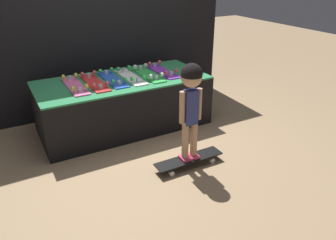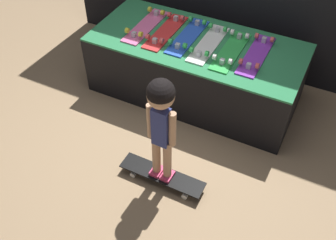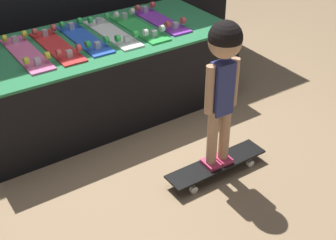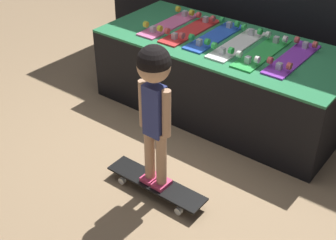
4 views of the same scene
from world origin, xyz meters
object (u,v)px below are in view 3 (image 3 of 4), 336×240
skateboard_purple_on_rack (160,19)px  skateboard_red_on_rack (57,45)px  skateboard_pink_on_rack (26,53)px  skateboard_green_on_rack (139,27)px  skateboard_blue_on_rack (84,38)px  child (223,69)px  skateboard_on_floor (216,165)px  skateboard_white_on_rack (112,32)px

skateboard_purple_on_rack → skateboard_red_on_rack: bearing=-178.6°
skateboard_pink_on_rack → skateboard_purple_on_rack: (1.17, 0.02, 0.00)m
skateboard_green_on_rack → skateboard_red_on_rack: bearing=178.2°
skateboard_blue_on_rack → skateboard_green_on_rack: same height
skateboard_pink_on_rack → child: bearing=-56.3°
skateboard_on_floor → skateboard_purple_on_rack: bearing=74.3°
skateboard_red_on_rack → skateboard_white_on_rack: (0.47, -0.01, 0.00)m
skateboard_pink_on_rack → skateboard_on_floor: skateboard_pink_on_rack is taller
child → skateboard_purple_on_rack: bearing=76.1°
skateboard_white_on_rack → skateboard_purple_on_rack: size_ratio=1.00×
skateboard_white_on_rack → child: 1.23m
skateboard_purple_on_rack → child: 1.30m
skateboard_white_on_rack → skateboard_on_floor: (0.12, -1.22, -0.59)m
skateboard_red_on_rack → skateboard_blue_on_rack: bearing=5.0°
skateboard_blue_on_rack → skateboard_purple_on_rack: bearing=0.2°
skateboard_blue_on_rack → child: (0.35, -1.25, 0.15)m
skateboard_green_on_rack → skateboard_on_floor: skateboard_green_on_rack is taller
skateboard_green_on_rack → child: child is taller
skateboard_white_on_rack → skateboard_green_on_rack: bearing=-4.0°
skateboard_white_on_rack → skateboard_green_on_rack: 0.23m
skateboard_red_on_rack → skateboard_purple_on_rack: (0.94, 0.02, 0.00)m
skateboard_pink_on_rack → skateboard_white_on_rack: same height
skateboard_red_on_rack → skateboard_blue_on_rack: 0.24m
skateboard_red_on_rack → skateboard_purple_on_rack: same height
child → skateboard_blue_on_rack: bearing=107.5°
skateboard_white_on_rack → skateboard_on_floor: bearing=-84.5°
skateboard_pink_on_rack → skateboard_red_on_rack: size_ratio=1.00×
skateboard_red_on_rack → skateboard_purple_on_rack: 0.94m
skateboard_blue_on_rack → skateboard_on_floor: size_ratio=0.93×
skateboard_blue_on_rack → skateboard_purple_on_rack: size_ratio=1.00×
skateboard_red_on_rack → skateboard_white_on_rack: 0.47m
skateboard_white_on_rack → child: bearing=-84.5°
skateboard_pink_on_rack → child: size_ratio=0.69×
skateboard_red_on_rack → child: (0.59, -1.22, 0.15)m
skateboard_white_on_rack → skateboard_purple_on_rack: bearing=3.4°
skateboard_blue_on_rack → skateboard_on_floor: (0.35, -1.25, -0.59)m
skateboard_pink_on_rack → skateboard_green_on_rack: (0.94, -0.03, 0.00)m
skateboard_green_on_rack → skateboard_on_floor: size_ratio=0.93×
skateboard_on_floor → skateboard_white_on_rack: bearing=95.5°
child → skateboard_green_on_rack: bearing=86.2°
skateboard_white_on_rack → skateboard_on_floor: 1.36m
skateboard_purple_on_rack → child: size_ratio=0.69×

